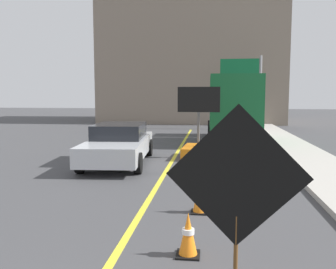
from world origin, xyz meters
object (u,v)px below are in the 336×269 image
(box_truck, at_px, (233,106))
(traffic_cone_far_lane, at_px, (204,174))
(traffic_cone_mid_lane, at_px, (200,195))
(traffic_cone_curbside, at_px, (216,161))
(highway_guide_sign, at_px, (249,79))
(traffic_cone_near_sign, at_px, (188,235))
(pickup_car, at_px, (119,144))
(arrow_board_trailer, at_px, (198,145))
(roadwork_sign, at_px, (237,180))

(box_truck, xyz_separation_m, traffic_cone_far_lane, (-1.22, -9.48, -1.48))
(traffic_cone_mid_lane, height_order, traffic_cone_curbside, traffic_cone_mid_lane)
(highway_guide_sign, bearing_deg, traffic_cone_near_sign, -97.69)
(traffic_cone_mid_lane, xyz_separation_m, traffic_cone_curbside, (0.38, 4.18, -0.05))
(highway_guide_sign, distance_m, traffic_cone_near_sign, 20.77)
(box_truck, height_order, traffic_cone_near_sign, box_truck)
(pickup_car, relative_size, traffic_cone_far_lane, 7.91)
(highway_guide_sign, bearing_deg, traffic_cone_mid_lane, -98.21)
(box_truck, height_order, traffic_cone_curbside, box_truck)
(box_truck, bearing_deg, traffic_cone_far_lane, -97.34)
(arrow_board_trailer, height_order, traffic_cone_far_lane, arrow_board_trailer)
(box_truck, bearing_deg, traffic_cone_mid_lane, -96.14)
(arrow_board_trailer, distance_m, traffic_cone_near_sign, 8.60)
(box_truck, distance_m, highway_guide_sign, 6.93)
(arrow_board_trailer, xyz_separation_m, traffic_cone_curbside, (0.66, -2.36, -0.15))
(traffic_cone_near_sign, distance_m, traffic_cone_curbside, 6.25)
(arrow_board_trailer, relative_size, traffic_cone_near_sign, 4.02)
(arrow_board_trailer, bearing_deg, highway_guide_sign, 76.04)
(arrow_board_trailer, height_order, highway_guide_sign, highway_guide_sign)
(box_truck, bearing_deg, roadwork_sign, -92.83)
(highway_guide_sign, xyz_separation_m, traffic_cone_near_sign, (-2.75, -20.35, -3.09))
(highway_guide_sign, relative_size, traffic_cone_far_lane, 7.73)
(traffic_cone_far_lane, bearing_deg, pickup_car, 136.44)
(box_truck, relative_size, highway_guide_sign, 1.31)
(traffic_cone_near_sign, height_order, traffic_cone_curbside, traffic_cone_near_sign)
(traffic_cone_far_lane, xyz_separation_m, traffic_cone_curbside, (0.34, 1.94, 0.01))
(traffic_cone_far_lane, bearing_deg, roadwork_sign, -84.97)
(highway_guide_sign, height_order, traffic_cone_curbside, highway_guide_sign)
(traffic_cone_near_sign, bearing_deg, pickup_car, 112.04)
(highway_guide_sign, distance_m, traffic_cone_far_lane, 16.57)
(traffic_cone_near_sign, bearing_deg, traffic_cone_curbside, 85.54)
(arrow_board_trailer, xyz_separation_m, pickup_car, (-2.74, -1.40, 0.22))
(traffic_cone_mid_lane, xyz_separation_m, traffic_cone_far_lane, (0.04, 2.23, -0.06))
(arrow_board_trailer, relative_size, highway_guide_sign, 0.54)
(box_truck, distance_m, traffic_cone_near_sign, 13.91)
(roadwork_sign, distance_m, traffic_cone_far_lane, 5.62)
(traffic_cone_mid_lane, bearing_deg, roadwork_sign, -80.88)
(roadwork_sign, height_order, traffic_cone_near_sign, roadwork_sign)
(traffic_cone_near_sign, relative_size, traffic_cone_mid_lane, 0.87)
(arrow_board_trailer, bearing_deg, traffic_cone_mid_lane, -87.52)
(arrow_board_trailer, distance_m, highway_guide_sign, 12.47)
(roadwork_sign, height_order, traffic_cone_mid_lane, roadwork_sign)
(pickup_car, relative_size, traffic_cone_near_sign, 7.62)
(roadwork_sign, relative_size, box_truck, 0.36)
(roadwork_sign, relative_size, traffic_cone_near_sign, 3.48)
(arrow_board_trailer, xyz_separation_m, traffic_cone_near_sign, (0.18, -8.59, -0.15))
(arrow_board_trailer, height_order, box_truck, box_truck)
(arrow_board_trailer, xyz_separation_m, traffic_cone_far_lane, (0.32, -4.31, -0.16))
(box_truck, bearing_deg, pickup_car, -123.06)
(pickup_car, distance_m, traffic_cone_mid_lane, 5.97)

